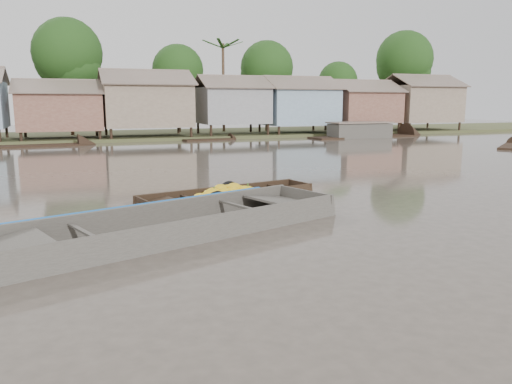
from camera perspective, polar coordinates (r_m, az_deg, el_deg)
name	(u,v)px	position (r m, az deg, el deg)	size (l,w,h in m)	color
ground	(235,234)	(11.30, -2.41, -4.81)	(120.00, 120.00, 0.00)	#494138
riverbank	(148,100)	(42.72, -12.19, 10.27)	(120.00, 12.47, 10.22)	#384723
banana_boat	(227,197)	(14.85, -3.35, -0.58)	(5.63, 2.51, 0.76)	black
viewer_boat	(174,230)	(11.47, -9.36, -4.30)	(8.73, 4.83, 0.68)	#3F3A35
distant_boats	(303,137)	(38.96, 5.38, 6.26)	(46.53, 15.27, 1.38)	black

